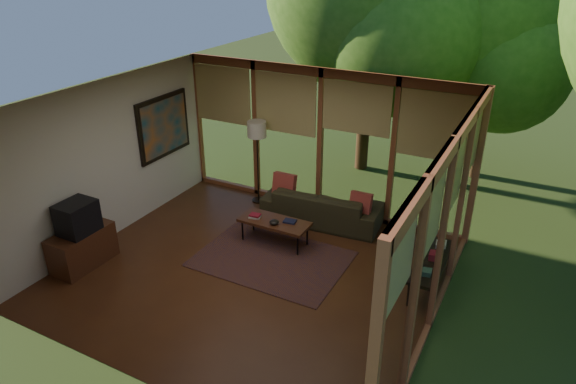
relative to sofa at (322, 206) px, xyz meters
The scene contains 24 objects.
floor 2.05m from the sofa, 98.35° to the right, with size 5.50×5.50×0.00m, color #572D16.
ceiling 3.13m from the sofa, 98.35° to the right, with size 5.50×5.50×0.00m, color white.
wall_left 3.79m from the sofa, 146.69° to the right, with size 0.04×5.00×2.70m, color silver.
wall_front 4.63m from the sofa, 93.73° to the right, with size 5.50×0.04×2.70m, color silver.
window_wall_back 1.19m from the sofa, 120.42° to the left, with size 5.50×0.12×2.70m, color #97512F.
window_wall_right 3.33m from the sofa, 39.15° to the right, with size 0.12×5.00×2.70m, color #97512F.
tree_ne 4.85m from the sofa, 64.58° to the left, with size 3.59×3.59×4.97m.
rug 1.58m from the sofa, 97.12° to the right, with size 2.37×1.68×0.01m, color brown.
sofa is the anchor object (origin of this frame).
pillow_left 0.80m from the sofa, behind, with size 0.43×0.14×0.43m, color maroon.
pillow_right 0.79m from the sofa, ahead, with size 0.38×0.13×0.38m, color maroon.
ct_book_lower 1.35m from the sofa, 124.20° to the right, with size 0.19×0.14×0.03m, color beige.
ct_book_upper 1.35m from the sofa, 124.20° to the right, with size 0.18×0.13×0.03m, color maroon.
ct_book_side 1.00m from the sofa, 98.89° to the right, with size 0.20×0.15×0.03m, color black.
ct_bowl 1.22m from the sofa, 106.95° to the right, with size 0.16×0.16×0.07m, color black.
media_cabinet 4.11m from the sofa, 132.26° to the right, with size 0.50×1.00×0.60m, color #512816.
television 4.13m from the sofa, 132.05° to the right, with size 0.45×0.55×0.50m, color black.
console_book_a 2.58m from the sofa, 35.01° to the right, with size 0.20×0.14×0.07m, color #325746.
console_book_b 2.35m from the sofa, 25.95° to the right, with size 0.23×0.17×0.11m, color maroon.
console_book_c 2.20m from the sofa, 16.53° to the right, with size 0.25×0.18×0.07m, color beige.
floor_lamp 1.83m from the sofa, behind, with size 0.36×0.36×1.65m.
coffee_table 1.13m from the sofa, 110.85° to the right, with size 1.20×0.50×0.43m.
side_console 2.37m from the sofa, 27.04° to the right, with size 0.60×1.40×0.46m.
wall_painting 3.31m from the sofa, 168.71° to the right, with size 0.06×1.35×1.15m.
Camera 1 is at (3.60, -5.64, 4.59)m, focal length 32.00 mm.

